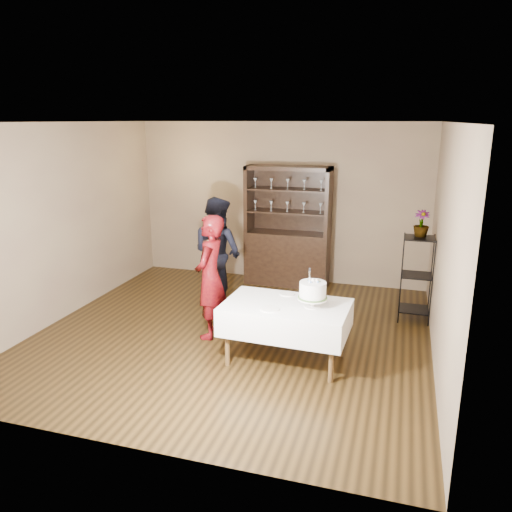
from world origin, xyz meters
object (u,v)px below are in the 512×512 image
Objects in this scene: china_hutch at (287,246)px; man at (218,253)px; cake_table at (286,318)px; cake at (313,291)px; potted_plant at (421,224)px; woman at (210,277)px; plant_etagere at (417,275)px.

china_hutch is 1.54m from man.
man reaches higher than cake_table.
man reaches higher than cake.
potted_plant is (2.08, -1.00, 0.70)m from china_hutch.
cake_table is at bearing 67.41° from woman.
china_hutch is at bearing 153.17° from plant_etagere.
potted_plant is at bearing -25.71° from china_hutch.
woman is (-2.53, -1.33, 0.15)m from plant_etagere.
cake_table is at bearing -128.91° from potted_plant.
plant_etagere is 0.72m from potted_plant.
potted_plant is (2.83, 0.34, 0.54)m from man.
potted_plant is at bearing 57.50° from cake.
china_hutch is 2.33m from plant_etagere.
plant_etagere is 0.72× the size of man.
plant_etagere is at bearing -26.83° from china_hutch.
cake is at bearing 165.08° from man.
cake is 2.18m from potted_plant.
potted_plant reaches higher than cake.
man is at bearing -119.19° from china_hutch.
china_hutch reaches higher than man.
cake_table is 2.03m from man.
potted_plant is at bearing 116.68° from woman.
cake is (-1.14, -1.75, 0.24)m from plant_etagere.
potted_plant is at bearing 84.91° from plant_etagere.
plant_etagere is (2.08, -1.05, -0.01)m from china_hutch.
potted_plant reaches higher than cake_table.
woman is 1.08m from man.
cake is at bearing -122.50° from potted_plant.
man is (-0.30, 1.04, 0.03)m from woman.
man is at bearing -174.19° from plant_etagere.
cake is (0.94, -2.80, 0.22)m from china_hutch.
woman is at bearing -100.73° from china_hutch.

